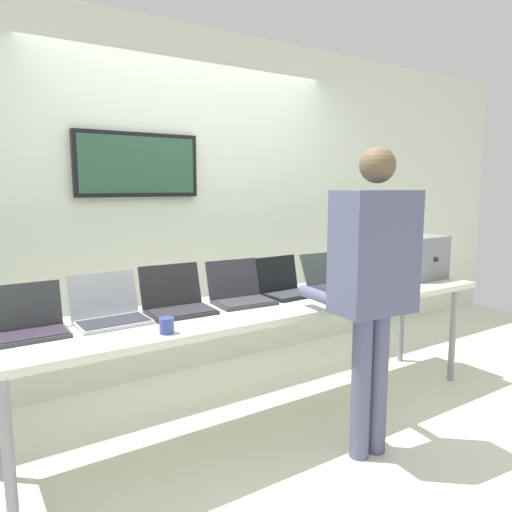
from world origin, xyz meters
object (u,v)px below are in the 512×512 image
(laptop_station_3, at_px, (240,293))
(person, at_px, (372,274))
(coffee_mug, at_px, (167,326))
(workbench, at_px, (273,309))
(laptop_station_4, at_px, (285,286))
(laptop_station_1, at_px, (109,311))
(equipment_box, at_px, (414,256))
(laptop_station_6, at_px, (372,275))
(laptop_station_2, at_px, (177,301))
(laptop_station_5, at_px, (330,280))
(laptop_station_0, at_px, (31,323))

(laptop_station_3, relative_size, person, 0.22)
(coffee_mug, bearing_deg, workbench, 16.90)
(laptop_station_4, bearing_deg, coffee_mug, -160.38)
(laptop_station_3, bearing_deg, coffee_mug, -151.27)
(workbench, relative_size, laptop_station_4, 9.70)
(person, relative_size, coffee_mug, 21.50)
(laptop_station_3, xyz_separation_m, coffee_mug, (-0.64, -0.35, -0.02))
(workbench, distance_m, laptop_station_1, 1.01)
(equipment_box, relative_size, laptop_station_4, 1.19)
(equipment_box, bearing_deg, workbench, -178.30)
(workbench, bearing_deg, laptop_station_6, 5.86)
(workbench, distance_m, equipment_box, 1.44)
(workbench, bearing_deg, person, -69.87)
(laptop_station_1, bearing_deg, person, -30.76)
(coffee_mug, bearing_deg, laptop_station_3, 28.73)
(equipment_box, distance_m, laptop_station_3, 1.61)
(laptop_station_2, height_order, laptop_station_3, laptop_station_2)
(workbench, xyz_separation_m, laptop_station_2, (-0.61, 0.11, 0.11))
(laptop_station_5, distance_m, laptop_station_6, 0.43)
(laptop_station_2, bearing_deg, laptop_station_5, 0.25)
(laptop_station_5, distance_m, person, 0.84)
(workbench, bearing_deg, laptop_station_0, 175.88)
(workbench, distance_m, laptop_station_0, 1.40)
(equipment_box, xyz_separation_m, laptop_station_0, (-2.81, 0.06, -0.11))
(laptop_station_5, height_order, laptop_station_6, same)
(person, distance_m, coffee_mug, 1.13)
(laptop_station_0, distance_m, laptop_station_3, 1.21)
(laptop_station_2, height_order, laptop_station_4, laptop_station_2)
(workbench, xyz_separation_m, laptop_station_0, (-1.39, 0.10, 0.11))
(equipment_box, distance_m, laptop_station_2, 2.03)
(person, bearing_deg, laptop_station_5, 63.95)
(laptop_station_0, relative_size, laptop_station_2, 0.84)
(workbench, relative_size, laptop_station_5, 9.32)
(equipment_box, distance_m, laptop_station_0, 2.82)
(laptop_station_3, xyz_separation_m, person, (0.41, -0.72, 0.19))
(laptop_station_0, xyz_separation_m, laptop_station_1, (0.39, 0.01, 0.00))
(person, bearing_deg, laptop_station_3, 119.58)
(laptop_station_1, height_order, laptop_station_4, same)
(laptop_station_6, bearing_deg, laptop_station_4, 179.82)
(workbench, distance_m, person, 0.73)
(laptop_station_0, bearing_deg, laptop_station_3, 0.04)
(person, bearing_deg, laptop_station_4, 93.94)
(laptop_station_5, bearing_deg, laptop_station_6, -1.52)
(workbench, height_order, laptop_station_5, laptop_station_5)
(laptop_station_4, xyz_separation_m, laptop_station_5, (0.41, 0.01, -0.00))
(workbench, xyz_separation_m, laptop_station_3, (-0.18, 0.10, 0.11))
(equipment_box, bearing_deg, laptop_station_5, 174.98)
(laptop_station_0, bearing_deg, person, -24.03)
(equipment_box, height_order, laptop_station_5, equipment_box)
(laptop_station_2, relative_size, laptop_station_5, 1.08)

